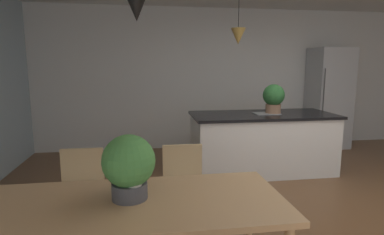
% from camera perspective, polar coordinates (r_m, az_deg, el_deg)
% --- Properties ---
extents(ground_plane, '(10.00, 8.40, 0.04)m').
position_cam_1_polar(ground_plane, '(3.86, 24.30, -16.61)').
color(ground_plane, brown).
extents(wall_back_kitchen, '(10.00, 0.12, 2.70)m').
position_cam_1_polar(wall_back_kitchen, '(6.45, 9.22, 6.91)').
color(wall_back_kitchen, silver).
rests_on(wall_back_kitchen, ground_plane).
extents(dining_table, '(2.06, 0.87, 0.74)m').
position_cam_1_polar(dining_table, '(2.19, -11.38, -16.24)').
color(dining_table, tan).
rests_on(dining_table, ground_plane).
extents(chair_far_right, '(0.41, 0.41, 0.87)m').
position_cam_1_polar(chair_far_right, '(3.03, -1.50, -12.82)').
color(chair_far_right, tan).
rests_on(chair_far_right, ground_plane).
extents(chair_far_left, '(0.41, 0.41, 0.87)m').
position_cam_1_polar(chair_far_left, '(3.06, -19.49, -13.12)').
color(chair_far_left, tan).
rests_on(chair_far_left, ground_plane).
extents(kitchen_island, '(2.14, 0.94, 0.91)m').
position_cam_1_polar(kitchen_island, '(4.94, 12.55, -4.37)').
color(kitchen_island, white).
rests_on(kitchen_island, ground_plane).
extents(refrigerator, '(0.71, 0.67, 1.95)m').
position_cam_1_polar(refrigerator, '(6.82, 23.48, 3.24)').
color(refrigerator, '#B2B5B7').
rests_on(refrigerator, ground_plane).
extents(pendant_over_table, '(0.19, 0.19, 0.81)m').
position_cam_1_polar(pendant_over_table, '(2.06, -10.05, 19.84)').
color(pendant_over_table, black).
extents(pendant_over_island_main, '(0.21, 0.21, 0.78)m').
position_cam_1_polar(pendant_over_island_main, '(4.68, 8.36, 14.36)').
color(pendant_over_island_main, black).
extents(potted_plant_on_island, '(0.32, 0.32, 0.44)m').
position_cam_1_polar(potted_plant_on_island, '(4.88, 14.55, 3.53)').
color(potted_plant_on_island, '#8C664C').
rests_on(potted_plant_on_island, kitchen_island).
extents(potted_plant_on_table, '(0.35, 0.35, 0.43)m').
position_cam_1_polar(potted_plant_on_table, '(2.12, -11.37, -8.39)').
color(potted_plant_on_table, '#4C4C51').
rests_on(potted_plant_on_table, dining_table).
extents(vase_on_dining_table, '(0.11, 0.11, 0.20)m').
position_cam_1_polar(vase_on_dining_table, '(2.12, -10.55, -12.15)').
color(vase_on_dining_table, silver).
rests_on(vase_on_dining_table, dining_table).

